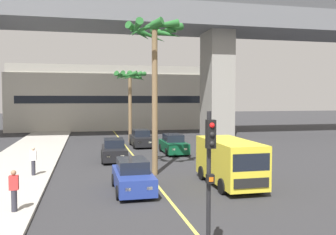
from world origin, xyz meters
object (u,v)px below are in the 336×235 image
Objects in this scene: palm_tree_mid_median at (130,82)px; pedestrian_near_crosswalk at (33,160)px; delivery_van at (229,161)px; palm_tree_near_median at (155,45)px; car_queue_front at (133,177)px; car_queue_fourth at (173,145)px; car_queue_third at (114,151)px; traffic_light_median_near at (210,167)px; car_queue_second at (141,139)px; pedestrian_far_along at (14,190)px.

palm_tree_mid_median is 4.52× the size of pedestrian_near_crosswalk.
delivery_van is 7.89m from palm_tree_near_median.
car_queue_front and car_queue_fourth have the same top height.
car_queue_third is 9.01m from palm_tree_near_median.
delivery_van is 0.58× the size of palm_tree_near_median.
delivery_van is at bearing -46.02° from palm_tree_near_median.
traffic_light_median_near is (1.04, -8.23, 1.99)m from car_queue_front.
delivery_van is 20.26m from palm_tree_mid_median.
car_queue_front is 16.13m from car_queue_second.
pedestrian_far_along is (-7.11, -22.08, -5.17)m from palm_tree_mid_median.
car_queue_fourth is at bearing 24.84° from car_queue_third.
car_queue_fourth is at bearing 54.95° from pedestrian_far_along.
car_queue_front is 0.45× the size of palm_tree_near_median.
car_queue_fourth is (5.00, 2.31, 0.00)m from car_queue_third.
delivery_van is at bearing -81.89° from car_queue_second.
palm_tree_mid_median is (2.18, 19.51, 5.45)m from car_queue_front.
car_queue_fourth is 0.56× the size of palm_tree_mid_median.
car_queue_front is 6.65m from pedestrian_near_crosswalk.
car_queue_fourth is 2.54× the size of pedestrian_near_crosswalk.
palm_tree_near_median is 5.57× the size of pedestrian_far_along.
delivery_van reaches higher than car_queue_second.
delivery_van is at bearing -81.64° from palm_tree_mid_median.
palm_tree_near_median is 1.23× the size of palm_tree_mid_median.
car_queue_third is 2.56× the size of pedestrian_near_crosswalk.
delivery_van reaches higher than pedestrian_near_crosswalk.
delivery_van is (5.03, 0.06, 0.57)m from car_queue_front.
car_queue_fourth is at bearing 79.22° from traffic_light_median_near.
palm_tree_mid_median reaches higher than car_queue_front.
car_queue_second is at bearing 55.88° from pedestrian_near_crosswalk.
car_queue_fourth is 19.92m from traffic_light_median_near.
car_queue_fourth is at bearing 67.08° from car_queue_front.
car_queue_second is (2.78, 15.89, 0.00)m from car_queue_front.
car_queue_second is 0.46× the size of palm_tree_near_median.
pedestrian_near_crosswalk is 1.00× the size of pedestrian_far_along.
palm_tree_near_median reaches higher than pedestrian_far_along.
car_queue_front is 20.37m from palm_tree_mid_median.
car_queue_second is at bearing 85.89° from traffic_light_median_near.
pedestrian_far_along is at bearing -88.21° from pedestrian_near_crosswalk.
palm_tree_near_median reaches higher than palm_tree_mid_median.
delivery_van is at bearing 64.30° from traffic_light_median_near.
pedestrian_near_crosswalk is 6.77m from pedestrian_far_along.
palm_tree_mid_median reaches higher than traffic_light_median_near.
pedestrian_near_crosswalk is (-6.89, 0.74, -6.61)m from palm_tree_near_median.
car_queue_second is 1.00× the size of car_queue_fourth.
car_queue_third is at bearing 91.59° from car_queue_front.
car_queue_front is 8.54m from traffic_light_median_near.
car_queue_third is 10.33m from delivery_van.
car_queue_front is 0.99× the size of car_queue_third.
car_queue_third is 6.81m from pedestrian_near_crosswalk.
palm_tree_mid_median is at bearing 64.44° from pedestrian_near_crosswalk.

